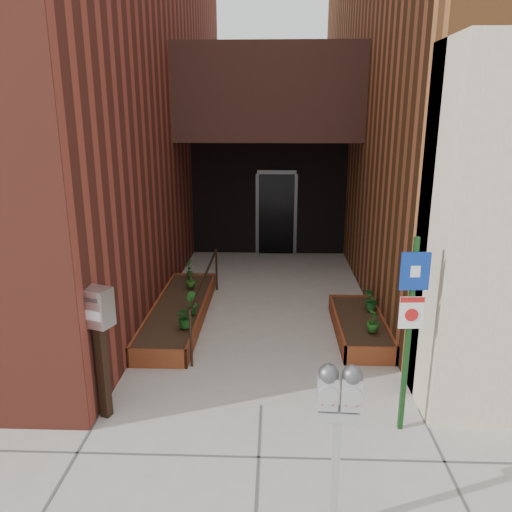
# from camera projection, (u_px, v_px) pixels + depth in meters

# --- Properties ---
(ground) EXTENTS (80.00, 80.00, 0.00)m
(ground) POSITION_uv_depth(u_px,v_px,m) (261.00, 406.00, 6.38)
(ground) COLOR #9E9991
(ground) RESTS_ON ground
(architecture) EXTENTS (20.00, 14.60, 10.00)m
(architecture) POSITION_uv_depth(u_px,v_px,m) (262.00, 52.00, 11.63)
(architecture) COLOR maroon
(architecture) RESTS_ON ground
(planter_left) EXTENTS (0.90, 3.60, 0.30)m
(planter_left) POSITION_uv_depth(u_px,v_px,m) (179.00, 313.00, 8.99)
(planter_left) COLOR brown
(planter_left) RESTS_ON ground
(planter_right) EXTENTS (0.80, 2.20, 0.30)m
(planter_right) POSITION_uv_depth(u_px,v_px,m) (359.00, 327.00, 8.40)
(planter_right) COLOR brown
(planter_right) RESTS_ON ground
(handrail) EXTENTS (0.04, 3.34, 0.90)m
(handrail) POSITION_uv_depth(u_px,v_px,m) (206.00, 282.00, 8.76)
(handrail) COLOR black
(handrail) RESTS_ON ground
(parking_meter) EXTENTS (0.37, 0.18, 1.64)m
(parking_meter) POSITION_uv_depth(u_px,v_px,m) (339.00, 405.00, 4.14)
(parking_meter) COLOR #B2B2B5
(parking_meter) RESTS_ON ground
(sign_post) EXTENTS (0.32, 0.08, 2.34)m
(sign_post) POSITION_uv_depth(u_px,v_px,m) (410.00, 316.00, 5.51)
(sign_post) COLOR #153B16
(sign_post) RESTS_ON ground
(payment_dropbox) EXTENTS (0.39, 0.34, 1.67)m
(payment_dropbox) POSITION_uv_depth(u_px,v_px,m) (99.00, 326.00, 5.84)
(payment_dropbox) COLOR black
(payment_dropbox) RESTS_ON ground
(shrub_left_a) EXTENTS (0.41, 0.41, 0.36)m
(shrub_left_a) POSITION_uv_depth(u_px,v_px,m) (186.00, 316.00, 7.94)
(shrub_left_a) COLOR #164E18
(shrub_left_a) RESTS_ON planter_left
(shrub_left_b) EXTENTS (0.29, 0.29, 0.37)m
(shrub_left_b) POSITION_uv_depth(u_px,v_px,m) (192.00, 303.00, 8.50)
(shrub_left_b) COLOR #1C5B1A
(shrub_left_b) RESTS_ON planter_left
(shrub_left_c) EXTENTS (0.25, 0.25, 0.34)m
(shrub_left_c) POSITION_uv_depth(u_px,v_px,m) (191.00, 279.00, 9.75)
(shrub_left_c) COLOR #265919
(shrub_left_c) RESTS_ON planter_left
(shrub_left_d) EXTENTS (0.25, 0.25, 0.37)m
(shrub_left_d) POSITION_uv_depth(u_px,v_px,m) (189.00, 268.00, 10.42)
(shrub_left_d) COLOR #1E5B1A
(shrub_left_d) RESTS_ON planter_left
(shrub_right_a) EXTENTS (0.23, 0.23, 0.35)m
(shrub_right_a) POSITION_uv_depth(u_px,v_px,m) (373.00, 321.00, 7.79)
(shrub_right_a) COLOR #205C1A
(shrub_right_a) RESTS_ON planter_right
(shrub_right_b) EXTENTS (0.23, 0.23, 0.34)m
(shrub_right_b) POSITION_uv_depth(u_px,v_px,m) (370.00, 297.00, 8.83)
(shrub_right_b) COLOR #2A5B1A
(shrub_right_b) RESTS_ON planter_right
(shrub_right_c) EXTENTS (0.42, 0.42, 0.34)m
(shrub_right_c) POSITION_uv_depth(u_px,v_px,m) (371.00, 301.00, 8.65)
(shrub_right_c) COLOR #1B6122
(shrub_right_c) RESTS_ON planter_right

